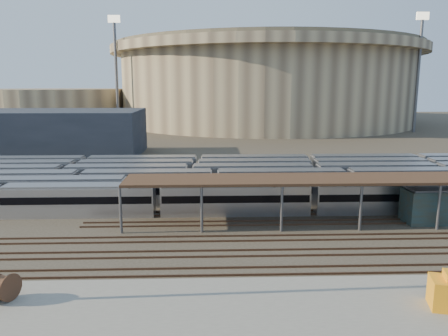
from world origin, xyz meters
TOP-DOWN VIEW (x-y plane):
  - ground at (0.00, 0.00)m, footprint 420.00×420.00m
  - apron at (-5.00, -15.00)m, footprint 50.00×9.00m
  - subway_trains at (0.74, 18.50)m, footprint 126.47×23.90m
  - inspection_shed at (22.00, 4.00)m, footprint 60.30×6.00m
  - empty_tracks at (0.00, -5.00)m, footprint 170.00×9.62m
  - stadium at (25.00, 140.00)m, footprint 124.00×124.00m
  - secondary_arena at (-60.00, 130.00)m, footprint 56.00×56.00m
  - service_building at (-35.00, 55.00)m, footprint 42.00×20.00m
  - floodlight_0 at (-30.00, 110.00)m, footprint 4.00×1.00m
  - floodlight_2 at (70.00, 100.00)m, footprint 4.00×1.00m
  - floodlight_3 at (-10.00, 160.00)m, footprint 4.00×1.00m
  - cable_reel_east at (-13.52, -13.77)m, footprint 1.83×2.32m

SIDE VIEW (x-z plane):
  - ground at x=0.00m, z-range 0.00..0.00m
  - empty_tracks at x=0.00m, z-range 0.00..0.18m
  - apron at x=-5.00m, z-range 0.00..0.20m
  - cable_reel_east at x=-13.52m, z-range 0.20..2.24m
  - subway_trains at x=0.74m, z-range 0.00..3.60m
  - inspection_shed at x=22.00m, z-range 2.33..7.63m
  - service_building at x=-35.00m, z-range 0.00..10.00m
  - secondary_arena at x=-60.00m, z-range 0.00..14.00m
  - stadium at x=25.00m, z-range 0.22..32.72m
  - floodlight_0 at x=-30.00m, z-range 1.45..39.85m
  - floodlight_2 at x=70.00m, z-range 1.45..39.85m
  - floodlight_3 at x=-10.00m, z-range 1.45..39.85m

